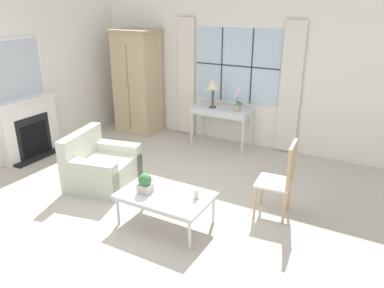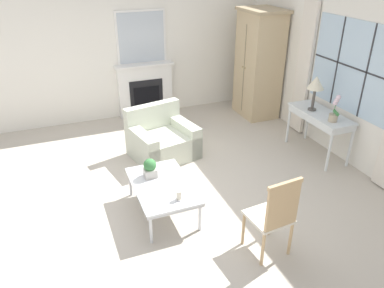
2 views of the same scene
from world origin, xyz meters
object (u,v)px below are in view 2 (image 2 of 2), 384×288
side_chair_wooden (275,213)px  armchair_upholstered (162,141)px  coffee_table (162,187)px  table_lamp (316,84)px  potted_orchid (335,111)px  pillar_candle (179,196)px  fireplace (145,84)px  potted_plant_small (150,168)px  armoire (259,64)px  console_table (320,118)px

side_chair_wooden → armchair_upholstered: bearing=-170.7°
side_chair_wooden → coffee_table: 1.53m
table_lamp → potted_orchid: bearing=1.0°
side_chair_wooden → pillar_candle: size_ratio=7.64×
table_lamp → side_chair_wooden: size_ratio=0.56×
fireplace → potted_plant_small: fireplace is taller
fireplace → potted_plant_small: bearing=-13.9°
coffee_table → potted_plant_small: size_ratio=4.37×
pillar_candle → armoire: bearing=136.6°
potted_plant_small → coffee_table: bearing=20.0°
armchair_upholstered → side_chair_wooden: size_ratio=1.11×
potted_orchid → armchair_upholstered: potted_orchid is taller
potted_orchid → potted_plant_small: size_ratio=1.68×
potted_plant_small → armoire: bearing=127.9°
armoire → potted_orchid: armoire is taller
coffee_table → potted_plant_small: bearing=-160.0°
table_lamp → side_chair_wooden: (1.97, -1.95, -0.62)m
coffee_table → potted_plant_small: (-0.24, -0.09, 0.17)m
side_chair_wooden → pillar_candle: (-0.82, -0.82, -0.10)m
coffee_table → side_chair_wooden: bearing=36.8°
armoire → side_chair_wooden: 4.25m
coffee_table → console_table: bearing=101.6°
armoire → side_chair_wooden: size_ratio=2.06×
fireplace → potted_plant_small: (3.11, -0.77, -0.12)m
potted_orchid → coffee_table: (0.25, -2.87, -0.53)m
armoire → table_lamp: bearing=0.1°
console_table → potted_orchid: potted_orchid is taller
potted_orchid → side_chair_wooden: size_ratio=0.42×
armchair_upholstered → side_chair_wooden: side_chair_wooden is taller
console_table → pillar_candle: 3.01m
potted_orchid → potted_plant_small: potted_orchid is taller
armoire → table_lamp: (1.78, 0.00, 0.12)m
side_chair_wooden → table_lamp: bearing=135.3°
armoire → potted_plant_small: 3.77m
armchair_upholstered → armoire: bearing=113.3°
side_chair_wooden → console_table: bearing=131.9°
potted_plant_small → fireplace: bearing=166.1°
armoire → potted_plant_small: size_ratio=8.18×
fireplace → armoire: size_ratio=0.99×
pillar_candle → console_table: bearing=109.3°
console_table → pillar_candle: size_ratio=8.58×
armoire → console_table: armoire is taller
table_lamp → pillar_candle: bearing=-67.5°
armoire → pillar_candle: size_ratio=15.75×
table_lamp → coffee_table: size_ratio=0.50×
pillar_candle → potted_orchid: bearing=103.1°
console_table → table_lamp: size_ratio=2.02×
armchair_upholstered → console_table: bearing=70.0°
armoire → table_lamp: size_ratio=3.71×
coffee_table → pillar_candle: pillar_candle is taller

